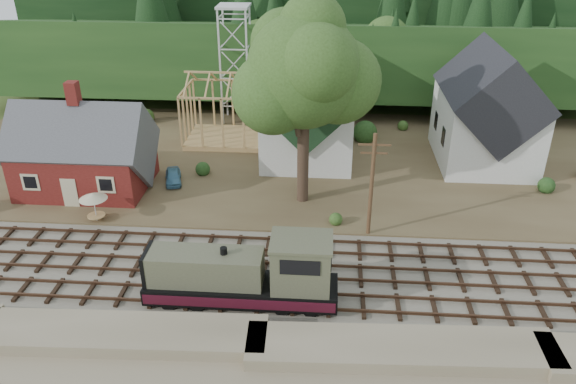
# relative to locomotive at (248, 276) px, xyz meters

# --- Properties ---
(ground) EXTENTS (140.00, 140.00, 0.00)m
(ground) POSITION_rel_locomotive_xyz_m (0.55, 3.00, -2.02)
(ground) COLOR #384C1E
(ground) RESTS_ON ground
(embankment) EXTENTS (64.00, 5.00, 1.60)m
(embankment) POSITION_rel_locomotive_xyz_m (0.55, -5.50, -2.02)
(embankment) COLOR #7F7259
(embankment) RESTS_ON ground
(railroad_bed) EXTENTS (64.00, 11.00, 0.16)m
(railroad_bed) POSITION_rel_locomotive_xyz_m (0.55, 3.00, -1.94)
(railroad_bed) COLOR #726B5B
(railroad_bed) RESTS_ON ground
(village_flat) EXTENTS (64.00, 26.00, 0.30)m
(village_flat) POSITION_rel_locomotive_xyz_m (0.55, 21.00, -1.87)
(village_flat) COLOR brown
(village_flat) RESTS_ON ground
(hillside) EXTENTS (70.00, 28.96, 12.74)m
(hillside) POSITION_rel_locomotive_xyz_m (0.55, 45.00, -2.02)
(hillside) COLOR #1E3F19
(hillside) RESTS_ON ground
(ridge) EXTENTS (80.00, 20.00, 12.00)m
(ridge) POSITION_rel_locomotive_xyz_m (0.55, 61.00, -2.02)
(ridge) COLOR black
(ridge) RESTS_ON ground
(depot) EXTENTS (10.80, 7.41, 9.00)m
(depot) POSITION_rel_locomotive_xyz_m (-15.45, 14.00, 1.19)
(depot) COLOR #5B1714
(depot) RESTS_ON village_flat
(church) EXTENTS (8.40, 15.17, 13.00)m
(church) POSITION_rel_locomotive_xyz_m (2.55, 22.68, 3.16)
(church) COLOR silver
(church) RESTS_ON village_flat
(farmhouse) EXTENTS (8.40, 10.80, 10.60)m
(farmhouse) POSITION_rel_locomotive_xyz_m (18.55, 22.00, 2.85)
(farmhouse) COLOR silver
(farmhouse) RESTS_ON village_flat
(timber_frame) EXTENTS (8.20, 6.20, 6.99)m
(timber_frame) POSITION_rel_locomotive_xyz_m (-5.45, 25.00, 1.25)
(timber_frame) COLOR tan
(timber_frame) RESTS_ON village_flat
(lattice_tower) EXTENTS (3.20, 3.20, 12.12)m
(lattice_tower) POSITION_rel_locomotive_xyz_m (-5.45, 31.00, 8.01)
(lattice_tower) COLOR silver
(lattice_tower) RESTS_ON village_flat
(big_tree) EXTENTS (10.90, 8.40, 14.70)m
(big_tree) POSITION_rel_locomotive_xyz_m (2.71, 13.08, 8.20)
(big_tree) COLOR #38281E
(big_tree) RESTS_ON village_flat
(telegraph_pole_near) EXTENTS (2.20, 0.28, 8.00)m
(telegraph_pole_near) POSITION_rel_locomotive_xyz_m (7.55, 8.20, 2.23)
(telegraph_pole_near) COLOR #4C331E
(telegraph_pole_near) RESTS_ON ground
(locomotive) EXTENTS (11.23, 2.81, 4.51)m
(locomotive) POSITION_rel_locomotive_xyz_m (0.00, 0.00, 0.00)
(locomotive) COLOR black
(locomotive) RESTS_ON railroad_bed
(car_blue) EXTENTS (2.09, 3.45, 1.10)m
(car_blue) POSITION_rel_locomotive_xyz_m (-8.59, 15.27, -1.17)
(car_blue) COLOR teal
(car_blue) RESTS_ON village_flat
(car_green) EXTENTS (3.97, 1.51, 1.29)m
(car_green) POSITION_rel_locomotive_xyz_m (-17.45, 11.47, -1.07)
(car_green) COLOR gray
(car_green) RESTS_ON village_flat
(patio_set) EXTENTS (2.06, 2.06, 2.30)m
(patio_set) POSITION_rel_locomotive_xyz_m (-12.70, 8.50, 0.24)
(patio_set) COLOR silver
(patio_set) RESTS_ON village_flat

